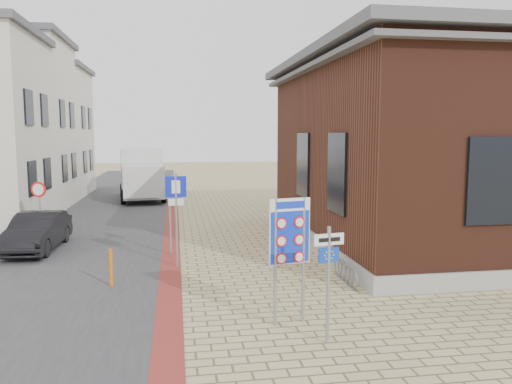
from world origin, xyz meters
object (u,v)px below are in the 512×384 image
object	(u,v)px
essen_sign	(328,267)
parking_sign	(176,203)
sedan	(37,232)
bollard	(111,268)
border_sign	(290,234)
box_truck	(141,174)

from	to	relation	value
essen_sign	parking_sign	world-z (taller)	parking_sign
parking_sign	sedan	bearing A→B (deg)	140.60
essen_sign	bollard	xyz separation A→B (m)	(-4.50, 4.30, -0.98)
border_sign	bollard	world-z (taller)	border_sign
sedan	parking_sign	world-z (taller)	parking_sign
bollard	essen_sign	bearing A→B (deg)	-43.70
essen_sign	box_truck	bearing A→B (deg)	92.15
sedan	essen_sign	world-z (taller)	essen_sign
box_truck	essen_sign	distance (m)	22.47
box_truck	parking_sign	xyz separation A→B (m)	(2.04, -16.00, 0.37)
box_truck	parking_sign	bearing A→B (deg)	-89.09
sedan	box_truck	distance (m)	13.32
border_sign	bollard	xyz separation A→B (m)	(-4.00, 3.22, -1.41)
border_sign	parking_sign	xyz separation A→B (m)	(-2.30, 4.87, 0.04)
border_sign	essen_sign	bearing A→B (deg)	-77.59
border_sign	bollard	distance (m)	5.32
box_truck	parking_sign	world-z (taller)	box_truck
sedan	box_truck	xyz separation A→B (m)	(2.66, 13.02, 0.93)
box_truck	sedan	bearing A→B (deg)	-107.90
border_sign	box_truck	bearing A→B (deg)	89.34
box_truck	bollard	world-z (taller)	box_truck
essen_sign	parking_sign	distance (m)	6.59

